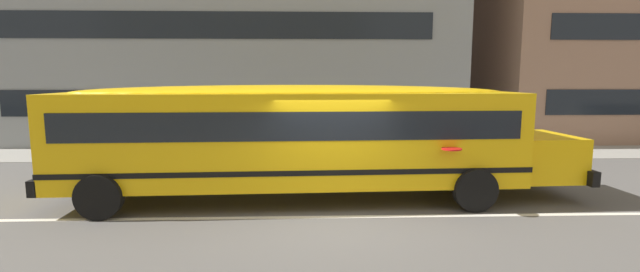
# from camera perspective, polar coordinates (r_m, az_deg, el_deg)

# --- Properties ---
(ground_plane) EXTENTS (400.00, 400.00, 0.00)m
(ground_plane) POSITION_cam_1_polar(r_m,az_deg,el_deg) (9.41, 1.73, -10.65)
(ground_plane) COLOR #54514F
(sidewalk_far) EXTENTS (120.00, 3.00, 0.01)m
(sidewalk_far) POSITION_cam_1_polar(r_m,az_deg,el_deg) (17.09, 0.05, -2.28)
(sidewalk_far) COLOR gray
(sidewalk_far) RESTS_ON ground_plane
(lane_centreline) EXTENTS (110.00, 0.16, 0.01)m
(lane_centreline) POSITION_cam_1_polar(r_m,az_deg,el_deg) (9.41, 1.73, -10.63)
(lane_centreline) COLOR silver
(lane_centreline) RESTS_ON ground_plane
(school_bus) EXTENTS (12.58, 3.04, 2.80)m
(school_bus) POSITION_cam_1_polar(r_m,az_deg,el_deg) (10.39, -2.39, 0.49)
(school_bus) COLOR yellow
(school_bus) RESTS_ON ground_plane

